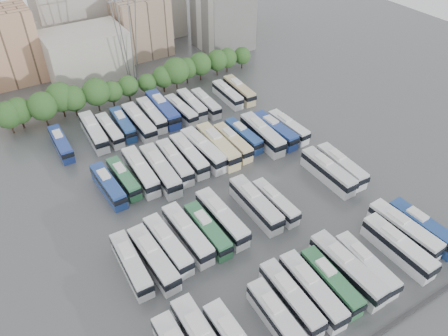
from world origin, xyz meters
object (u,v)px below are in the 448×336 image
bus_r0_s8 (347,269)px  bus_r3_s7 (163,109)px  bus_r3_s4 (123,124)px  bus_r3_s8 (181,110)px  bus_r0_s11 (398,247)px  bus_r2_s12 (275,130)px  bus_r1_s5 (222,218)px  bus_r3_s10 (206,103)px  bus_r0_s6 (312,290)px  bus_r2_s1 (108,185)px  bus_r2_s9 (233,142)px  bus_r2_s11 (262,134)px  bus_r1_s1 (153,258)px  bus_r2_s13 (288,127)px  bus_r2_s8 (218,146)px  bus_r2_s10 (243,135)px  bus_r2_s3 (141,171)px  bus_r1_s12 (328,171)px  bus_r3_s6 (152,115)px  apartment_tower (223,2)px  bus_r2_s2 (124,178)px  bus_r0_s12 (404,230)px  bus_r3_s13 (239,90)px  bus_r1_s8 (275,202)px  bus_r0_s5 (291,298)px  bus_r3_s0 (61,143)px  bus_r1_s3 (187,234)px  bus_r1_s2 (168,245)px  bus_r0_s4 (278,319)px  bus_r0_s9 (366,265)px  bus_r2_s5 (175,162)px  bus_r2_s7 (203,150)px  electricity_pylon (123,10)px  bus_r1_s7 (256,204)px  bus_r2_s4 (160,170)px  bus_r1_s4 (207,230)px  bus_r0_s13 (423,227)px  bus_r3_s3 (110,130)px  bus_r3_s12 (228,94)px  bus_r1_s13 (341,166)px

bus_r0_s8 → bus_r3_s7: bus_r3_s7 is taller
bus_r3_s4 → bus_r3_s8: size_ratio=0.98×
bus_r0_s11 → bus_r2_s12: (3.33, 35.82, -0.04)m
bus_r1_s5 → bus_r3_s10: (16.44, 34.18, -0.29)m
bus_r0_s6 → bus_r2_s1: (-16.39, 36.32, -0.16)m
bus_r2_s9 → bus_r2_s11: bearing=-8.7°
bus_r1_s1 → bus_r2_s13: 43.43m
bus_r2_s8 → bus_r2_s10: bearing=8.6°
bus_r2_s3 → bus_r3_s8: size_ratio=1.13×
bus_r1_s12 → bus_r3_s6: (-19.63, 35.78, -0.11)m
apartment_tower → bus_r2_s2: bearing=-137.4°
bus_r0_s6 → bus_r0_s12: 19.95m
bus_r1_s1 → bus_r2_s3: bearing=69.7°
bus_r0_s8 → bus_r3_s13: bus_r0_s8 is taller
bus_r2_s3 → bus_r1_s8: bearing=-48.0°
bus_r2_s1 → bus_r2_s2: 3.20m
bus_r0_s5 → bus_r0_s11: (19.65, -1.44, 0.09)m
bus_r0_s12 → bus_r1_s12: size_ratio=1.01×
bus_r3_s0 → bus_r1_s3: bearing=-73.4°
bus_r0_s5 → bus_r3_s0: bus_r0_s5 is taller
bus_r0_s5 → bus_r1_s2: bearing=122.1°
bus_r0_s4 → bus_r0_s9: bearing=3.5°
bus_r2_s5 → bus_r2_s7: size_ratio=0.93×
bus_r0_s8 → bus_r2_s5: 37.38m
electricity_pylon → bus_r1_s7: (-0.41, -55.61, -16.67)m
bus_r2_s4 → bus_r3_s8: 22.19m
bus_r1_s12 → bus_r3_s0: bearing=138.8°
bus_r1_s4 → bus_r3_s8: (13.30, 35.31, -0.02)m
bus_r2_s5 → bus_r0_s6: bearing=-82.2°
bus_r1_s12 → bus_r2_s8: 22.09m
apartment_tower → bus_r0_s12: size_ratio=2.03×
bus_r2_s4 → bus_r1_s1: bearing=-115.6°
bus_r1_s5 → bus_r1_s12: size_ratio=1.01×
bus_r0_s9 → bus_r3_s8: bus_r0_s9 is taller
bus_r1_s8 → bus_r3_s4: bus_r3_s4 is taller
bus_r2_s4 → bus_r2_s5: (3.43, 1.04, -0.20)m
bus_r2_s1 → bus_r2_s9: 26.25m
bus_r1_s8 → bus_r2_s2: (-19.86, 19.68, 0.03)m
bus_r0_s13 → bus_r0_s5: bearing=176.2°
bus_r2_s3 → bus_r3_s10: bus_r2_s3 is taller
bus_r3_s3 → bus_r2_s1: bearing=-111.1°
bus_r0_s12 → bus_r3_s12: (-0.32, 52.62, -0.25)m
bus_r2_s10 → bus_r3_s3: (-23.01, 16.41, 0.01)m
bus_r2_s4 → bus_r1_s13: bearing=-26.6°
bus_r2_s13 → bus_r1_s13: bearing=-91.7°
bus_r0_s12 → bus_r1_s4: bus_r0_s12 is taller
bus_r1_s1 → bus_r2_s12: 40.51m
bus_r0_s9 → bus_r1_s2: size_ratio=0.96×
bus_r3_s4 → bus_r3_s6: 6.80m
apartment_tower → bus_r2_s7: 56.77m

